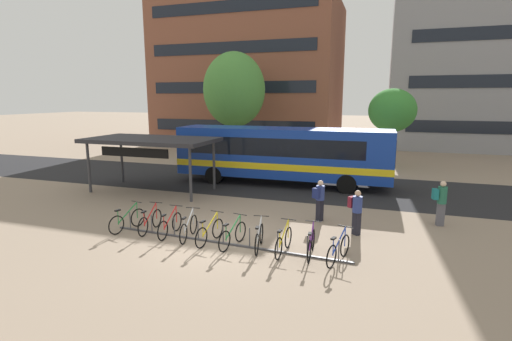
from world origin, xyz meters
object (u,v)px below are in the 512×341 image
Objects in this scene: commuter_navy_pack_0 at (320,198)px; commuter_teal_pack_1 at (441,200)px; parked_bicycle_purple_8 at (311,244)px; transit_shelter at (151,141)px; parked_bicycle_red_2 at (170,225)px; parked_bicycle_red_1 at (150,222)px; street_tree_1 at (234,90)px; parked_bicycle_green_0 at (127,220)px; city_bus at (283,153)px; parked_bicycle_green_5 at (233,235)px; parked_bicycle_silver_3 at (189,228)px; parked_bicycle_silver_6 at (259,238)px; street_tree_0 at (392,111)px; parked_bicycle_blue_9 at (338,250)px; parked_bicycle_yellow_7 at (284,242)px; parked_bicycle_yellow_4 at (210,232)px; commuter_maroon_pack_2 at (356,209)px.

commuter_teal_pack_1 is (4.50, 0.92, 0.05)m from commuter_navy_pack_0.
parked_bicycle_purple_8 is 11.38m from transit_shelter.
parked_bicycle_purple_8 is (5.13, -0.21, 0.00)m from parked_bicycle_red_2.
street_tree_1 reaches higher than parked_bicycle_red_1.
parked_bicycle_green_0 is 0.99× the size of parked_bicycle_red_2.
parked_bicycle_green_5 is (0.77, -9.63, -1.39)m from city_bus.
commuter_teal_pack_1 is at bearing -71.23° from parked_bicycle_silver_3.
city_bus reaches higher than parked_bicycle_purple_8.
city_bus is 7.04× the size of parked_bicycle_silver_3.
parked_bicycle_silver_6 is 0.20× the size of street_tree_1.
parked_bicycle_silver_3 is 1.03× the size of commuter_navy_pack_0.
commuter_teal_pack_1 is 0.32× the size of street_tree_0.
city_bus reaches higher than parked_bicycle_blue_9.
city_bus reaches higher than parked_bicycle_yellow_7.
transit_shelter is at bearing 103.62° from commuter_navy_pack_0.
commuter_teal_pack_1 reaches higher than parked_bicycle_silver_3.
parked_bicycle_red_2 is (0.91, -0.13, 0.00)m from parked_bicycle_red_1.
parked_bicycle_yellow_4 is 4.33m from parked_bicycle_blue_9.
parked_bicycle_red_1 is 6.87m from transit_shelter.
commuter_maroon_pack_2 reaches higher than parked_bicycle_red_2.
parked_bicycle_red_1 and parked_bicycle_yellow_7 have the same top height.
commuter_navy_pack_0 reaches higher than parked_bicycle_yellow_7.
parked_bicycle_red_1 is 1.01× the size of parked_bicycle_silver_6.
street_tree_1 is (-9.77, 15.58, 4.57)m from commuter_navy_pack_0.
parked_bicycle_green_0 is 2.58m from parked_bicycle_silver_3.
parked_bicycle_yellow_4 is 0.26× the size of transit_shelter.
street_tree_0 reaches higher than parked_bicycle_red_1.
parked_bicycle_silver_3 is 20.48m from street_tree_1.
parked_bicycle_blue_9 is 5.73m from commuter_teal_pack_1.
street_tree_0 is (2.79, 14.35, 3.01)m from commuter_navy_pack_0.
parked_bicycle_yellow_4 is at bearing 91.64° from parked_bicycle_yellow_7.
transit_shelter reaches higher than parked_bicycle_yellow_7.
commuter_maroon_pack_2 is at bearing -54.57° from parked_bicycle_yellow_4.
commuter_teal_pack_1 reaches higher than parked_bicycle_green_5.
city_bus is 6.99× the size of parked_bicycle_yellow_7.
commuter_navy_pack_0 reaches higher than parked_bicycle_yellow_4.
parked_bicycle_silver_6 is at bearing 101.95° from parked_bicycle_blue_9.
parked_bicycle_red_1 is 1.01× the size of parked_bicycle_silver_3.
street_tree_0 is at bearing -22.64° from parked_bicycle_silver_6.
commuter_teal_pack_1 reaches higher than parked_bicycle_purple_8.
parked_bicycle_purple_8 is 0.20× the size of street_tree_1.
parked_bicycle_silver_3 is 6.00m from commuter_maroon_pack_2.
parked_bicycle_red_2 is 6.71m from commuter_maroon_pack_2.
parked_bicycle_yellow_4 is 1.03× the size of parked_bicycle_blue_9.
parked_bicycle_silver_3 is at bearing 84.63° from parked_bicycle_purple_8.
commuter_teal_pack_1 is (7.55, -5.14, -0.76)m from city_bus.
transit_shelter is 4.00× the size of commuter_navy_pack_0.
commuter_teal_pack_1 reaches higher than parked_bicycle_yellow_7.
parked_bicycle_yellow_4 is at bearing 80.71° from parked_bicycle_silver_6.
parked_bicycle_blue_9 is at bearing -57.07° from commuter_maroon_pack_2.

